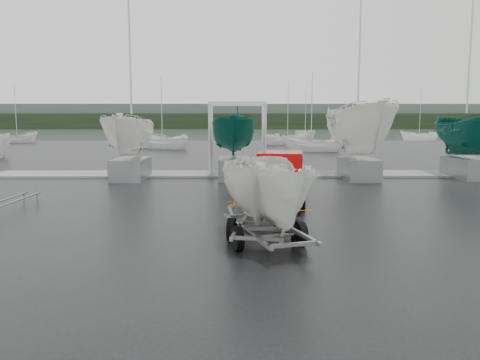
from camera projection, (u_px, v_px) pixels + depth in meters
ground_plane at (281, 226)px, 13.65m from camera, size 120.00×120.00×0.00m
lake at (241, 134)px, 112.87m from camera, size 300.00×300.00×0.00m
dock at (259, 174)px, 26.55m from camera, size 30.00×3.00×0.12m
treeline at (239, 121)px, 181.94m from camera, size 300.00×8.00×6.00m
far_hill at (239, 116)px, 189.63m from camera, size 300.00×6.00×10.00m
pickup_truck at (279, 176)px, 17.94m from camera, size 2.69×5.70×1.82m
trailer_hitched at (264, 136)px, 11.63m from camera, size 1.91×3.74×4.90m
trailer_parked at (267, 139)px, 11.07m from camera, size 2.16×3.79×4.78m
boat_hoist at (237, 128)px, 26.21m from camera, size 3.30×2.18×4.12m
keelboat_0 at (129, 111)px, 24.06m from camera, size 2.25×3.20×10.41m
keelboat_1 at (234, 111)px, 24.31m from camera, size 2.25×3.20×7.07m
keelboat_2 at (361, 91)px, 24.04m from camera, size 2.88×3.20×11.07m
keelboat_3 at (471, 109)px, 24.51m from camera, size 2.31×3.20×10.47m
moored_boat_1 at (162, 149)px, 52.18m from camera, size 3.89×3.88×11.64m
moored_boat_2 at (311, 151)px, 47.69m from camera, size 3.48×3.46×11.30m
moored_boat_3 at (419, 140)px, 77.30m from camera, size 2.94×2.91×11.00m
moored_boat_4 at (18, 143)px, 65.92m from camera, size 3.35×3.36×11.16m
moored_boat_5 at (305, 140)px, 74.20m from camera, size 2.83×2.90×11.63m
moored_boat_6 at (287, 145)px, 60.93m from camera, size 3.35×3.31×11.36m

